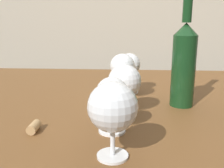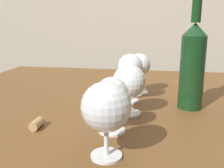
% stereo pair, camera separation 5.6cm
% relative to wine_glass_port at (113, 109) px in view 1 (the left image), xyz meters
% --- Properties ---
extents(dining_table, '(1.41, 0.99, 0.74)m').
position_rel_wine_glass_port_xyz_m(dining_table, '(0.05, 0.38, -0.18)').
color(dining_table, brown).
rests_on(dining_table, ground_plane).
extents(wine_glass_port, '(0.09, 0.09, 0.14)m').
position_rel_wine_glass_port_xyz_m(wine_glass_port, '(0.00, 0.00, 0.00)').
color(wine_glass_port, white).
rests_on(wine_glass_port, dining_table).
extents(wine_glass_merlot, '(0.07, 0.07, 0.13)m').
position_rel_wine_glass_port_xyz_m(wine_glass_merlot, '(-0.01, 0.11, -0.01)').
color(wine_glass_merlot, white).
rests_on(wine_glass_merlot, dining_table).
extents(wine_glass_cabernet, '(0.09, 0.09, 0.14)m').
position_rel_wine_glass_port_xyz_m(wine_glass_cabernet, '(0.02, 0.23, -0.01)').
color(wine_glass_cabernet, white).
rests_on(wine_glass_cabernet, dining_table).
extents(wine_glass_amber, '(0.08, 0.08, 0.15)m').
position_rel_wine_glass_port_xyz_m(wine_glass_amber, '(0.01, 0.34, 0.01)').
color(wine_glass_amber, white).
rests_on(wine_glass_amber, dining_table).
extents(wine_glass_chardonnay, '(0.08, 0.08, 0.14)m').
position_rel_wine_glass_port_xyz_m(wine_glass_chardonnay, '(0.03, 0.45, 0.00)').
color(wine_glass_chardonnay, white).
rests_on(wine_glass_chardonnay, dining_table).
extents(wine_bottle, '(0.07, 0.07, 0.33)m').
position_rel_wine_glass_port_xyz_m(wine_bottle, '(0.19, 0.31, 0.03)').
color(wine_bottle, '#143819').
rests_on(wine_bottle, dining_table).
extents(cork, '(0.02, 0.04, 0.02)m').
position_rel_wine_glass_port_xyz_m(cork, '(-0.19, 0.10, -0.08)').
color(cork, tan).
rests_on(cork, dining_table).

